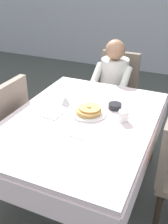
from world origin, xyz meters
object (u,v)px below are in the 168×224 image
object	(u,v)px
plate_breakfast	(89,113)
breakfast_stack	(89,110)
syrup_pitcher	(65,100)
knife_right_of_plate	(111,120)
cup_coffee	(124,116)
chair_left_side	(5,122)
spoon_near_edge	(74,137)
chair_diner	(117,88)
fork_left_of_plate	(67,110)
dining_table_main	(81,129)
bowl_butter	(115,106)
diner_person	(113,81)

from	to	relation	value
plate_breakfast	breakfast_stack	world-z (taller)	breakfast_stack
syrup_pitcher	knife_right_of_plate	world-z (taller)	syrup_pitcher
cup_coffee	chair_left_side	bearing A→B (deg)	-174.40
chair_left_side	spoon_near_edge	size ratio (longest dim) A/B	6.20
syrup_pitcher	spoon_near_edge	world-z (taller)	syrup_pitcher
chair_diner	knife_right_of_plate	distance (m)	1.15
chair_diner	fork_left_of_plate	distance (m)	1.12
knife_right_of_plate	spoon_near_edge	bearing A→B (deg)	149.59
plate_breakfast	syrup_pitcher	xyz separation A→B (m)	(-0.25, 0.08, 0.03)
plate_breakfast	knife_right_of_plate	bearing A→B (deg)	-6.01
dining_table_main	plate_breakfast	world-z (taller)	plate_breakfast
breakfast_stack	bowl_butter	xyz separation A→B (m)	(0.16, 0.18, -0.02)
dining_table_main	syrup_pitcher	xyz separation A→B (m)	(-0.22, 0.18, 0.13)
knife_right_of_plate	syrup_pitcher	bearing A→B (deg)	72.31
breakfast_stack	knife_right_of_plate	distance (m)	0.19
chair_left_side	breakfast_stack	bearing A→B (deg)	-83.56
dining_table_main	spoon_near_edge	size ratio (longest dim) A/B	10.16
chair_diner	fork_left_of_plate	size ratio (longest dim) A/B	5.17
syrup_pitcher	fork_left_of_plate	size ratio (longest dim) A/B	0.44
bowl_butter	knife_right_of_plate	xyz separation A→B (m)	(0.03, -0.20, -0.02)
diner_person	bowl_butter	size ratio (longest dim) A/B	10.18
dining_table_main	bowl_butter	distance (m)	0.35
bowl_butter	diner_person	bearing A→B (deg)	109.00
bowl_butter	fork_left_of_plate	world-z (taller)	bowl_butter
dining_table_main	syrup_pitcher	distance (m)	0.31
bowl_butter	spoon_near_edge	world-z (taller)	bowl_butter
syrup_pitcher	fork_left_of_plate	bearing A→B (deg)	-59.03
diner_person	breakfast_stack	bearing A→B (deg)	96.00
syrup_pitcher	spoon_near_edge	size ratio (longest dim) A/B	0.53
breakfast_stack	plate_breakfast	bearing A→B (deg)	113.68
dining_table_main	breakfast_stack	world-z (taller)	breakfast_stack
chair_diner	bowl_butter	size ratio (longest dim) A/B	8.45
plate_breakfast	cup_coffee	bearing A→B (deg)	2.25
dining_table_main	knife_right_of_plate	xyz separation A→B (m)	(0.22, 0.07, 0.09)
cup_coffee	bowl_butter	xyz separation A→B (m)	(-0.12, 0.17, -0.02)
chair_diner	spoon_near_edge	world-z (taller)	chair_diner
syrup_pitcher	fork_left_of_plate	world-z (taller)	syrup_pitcher
syrup_pitcher	plate_breakfast	bearing A→B (deg)	-18.14
syrup_pitcher	breakfast_stack	bearing A→B (deg)	-18.93
chair_diner	knife_right_of_plate	xyz separation A→B (m)	(0.29, -1.09, 0.21)
diner_person	fork_left_of_plate	xyz separation A→B (m)	(-0.09, -0.94, 0.07)
diner_person	breakfast_stack	size ratio (longest dim) A/B	5.39
chair_left_side	bowl_butter	distance (m)	1.02
knife_right_of_plate	spoon_near_edge	world-z (taller)	same
fork_left_of_plate	knife_right_of_plate	size ratio (longest dim) A/B	0.90
chair_diner	cup_coffee	world-z (taller)	chair_diner
chair_left_side	knife_right_of_plate	bearing A→B (deg)	-85.67
plate_breakfast	breakfast_stack	bearing A→B (deg)	-66.32
fork_left_of_plate	knife_right_of_plate	distance (m)	0.38
chair_left_side	fork_left_of_plate	xyz separation A→B (m)	(0.61, 0.07, 0.21)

